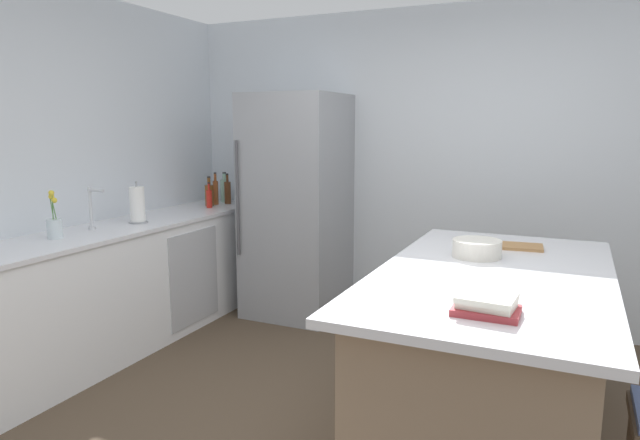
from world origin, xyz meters
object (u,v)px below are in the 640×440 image
object	(u,v)px
cutting_board	(517,246)
cookbook_stack	(486,305)
refrigerator	(297,206)
vinegar_bottle	(216,191)
kitchen_island	(490,357)
sink_faucet	(92,208)
whiskey_bottle	(209,195)
gin_bottle	(225,190)
flower_vase	(54,225)
syrup_bottle	(228,192)
hot_sauce_bottle	(209,198)
mixing_bowl	(477,248)
paper_towel_roll	(137,205)

from	to	relation	value
cutting_board	cookbook_stack	bearing A→B (deg)	-89.47
refrigerator	vinegar_bottle	bearing A→B (deg)	-179.48
kitchen_island	sink_faucet	xyz separation A→B (m)	(-2.73, 0.02, 0.61)
whiskey_bottle	vinegar_bottle	bearing A→B (deg)	88.48
gin_bottle	cutting_board	world-z (taller)	gin_bottle
refrigerator	cookbook_stack	distance (m)	2.84
flower_vase	gin_bottle	size ratio (longest dim) A/B	1.11
vinegar_bottle	whiskey_bottle	bearing A→B (deg)	-91.52
syrup_bottle	hot_sauce_bottle	world-z (taller)	syrup_bottle
sink_faucet	mixing_bowl	distance (m)	2.61
sink_faucet	gin_bottle	world-z (taller)	sink_faucet
mixing_bowl	cutting_board	size ratio (longest dim) A/B	0.86
refrigerator	vinegar_bottle	size ratio (longest dim) A/B	6.42
mixing_bowl	hot_sauce_bottle	bearing A→B (deg)	159.13
gin_bottle	vinegar_bottle	size ratio (longest dim) A/B	0.96
syrup_bottle	hot_sauce_bottle	size ratio (longest dim) A/B	1.24
paper_towel_roll	mixing_bowl	world-z (taller)	paper_towel_roll
mixing_bowl	kitchen_island	bearing A→B (deg)	-65.09
flower_vase	whiskey_bottle	size ratio (longest dim) A/B	1.17
cutting_board	vinegar_bottle	bearing A→B (deg)	163.61
sink_faucet	vinegar_bottle	xyz separation A→B (m)	(0.05, 1.41, -0.04)
vinegar_bottle	mixing_bowl	bearing A→B (deg)	-24.13
kitchen_island	whiskey_bottle	bearing A→B (deg)	153.61
refrigerator	cookbook_stack	size ratio (longest dim) A/B	7.62
hot_sauce_bottle	whiskey_bottle	bearing A→B (deg)	125.02
sink_faucet	cookbook_stack	bearing A→B (deg)	-13.95
syrup_bottle	cookbook_stack	world-z (taller)	syrup_bottle
syrup_bottle	vinegar_bottle	size ratio (longest dim) A/B	0.95
vinegar_bottle	sink_faucet	bearing A→B (deg)	-91.88
paper_towel_roll	cutting_board	xyz separation A→B (m)	(2.68, 0.26, -0.12)
flower_vase	syrup_bottle	bearing A→B (deg)	86.91
gin_bottle	cutting_board	size ratio (longest dim) A/B	0.92
gin_bottle	flower_vase	bearing A→B (deg)	-90.22
sink_faucet	cookbook_stack	size ratio (longest dim) A/B	1.20
syrup_bottle	cutting_board	size ratio (longest dim) A/B	0.91
flower_vase	cookbook_stack	xyz separation A→B (m)	(2.77, -0.36, -0.05)
vinegar_bottle	hot_sauce_bottle	world-z (taller)	vinegar_bottle
sink_faucet	whiskey_bottle	distance (m)	1.32
paper_towel_roll	mixing_bowl	bearing A→B (deg)	-1.75
refrigerator	whiskey_bottle	distance (m)	0.85
syrup_bottle	vinegar_bottle	distance (m)	0.12
vinegar_bottle	whiskey_bottle	distance (m)	0.10
flower_vase	syrup_bottle	distance (m)	1.84
kitchen_island	vinegar_bottle	size ratio (longest dim) A/B	6.86
syrup_bottle	whiskey_bottle	xyz separation A→B (m)	(-0.07, -0.19, -0.01)
syrup_bottle	flower_vase	bearing A→B (deg)	-93.09
paper_towel_roll	cutting_board	bearing A→B (deg)	5.58
syrup_bottle	refrigerator	bearing A→B (deg)	-6.26
hot_sauce_bottle	cutting_board	world-z (taller)	hot_sauce_bottle
kitchen_island	cookbook_stack	world-z (taller)	cookbook_stack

